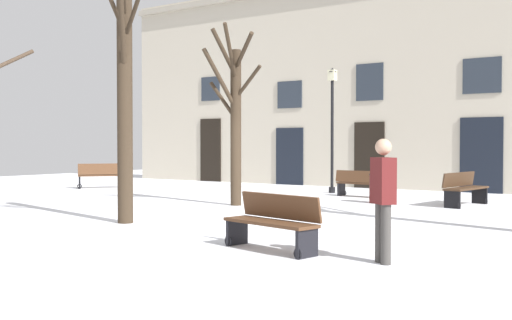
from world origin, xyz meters
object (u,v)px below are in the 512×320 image
(bench_by_litter_bin, at_px, (103,175))
(person_near_bench, at_px, (383,194))
(streetlamp, at_px, (332,117))
(litter_bin, at_px, (378,188))
(tree_center, at_px, (125,98))
(bench_far_corner, at_px, (364,183))
(tree_right_of_center, at_px, (235,115))
(bench_back_to_back_right, at_px, (273,222))
(bench_near_lamp, at_px, (464,188))

(bench_by_litter_bin, xyz_separation_m, person_near_bench, (14.12, -7.70, 0.46))
(streetlamp, relative_size, person_near_bench, 2.45)
(person_near_bench, bearing_deg, litter_bin, 155.46)
(tree_center, xyz_separation_m, streetlamp, (-0.00, 9.48, -0.05))
(litter_bin, bearing_deg, bench_far_corner, 125.42)
(streetlamp, bearing_deg, person_near_bench, -59.99)
(tree_right_of_center, height_order, bench_by_litter_bin, tree_right_of_center)
(tree_center, bearing_deg, litter_bin, 69.11)
(tree_right_of_center, bearing_deg, bench_back_to_back_right, -49.25)
(tree_center, bearing_deg, tree_right_of_center, 93.26)
(bench_far_corner, bearing_deg, streetlamp, -26.00)
(tree_right_of_center, relative_size, bench_by_litter_bin, 2.78)
(bench_back_to_back_right, relative_size, bench_by_litter_bin, 1.04)
(tree_center, relative_size, bench_back_to_back_right, 2.89)
(bench_near_lamp, bearing_deg, bench_by_litter_bin, 103.02)
(litter_bin, relative_size, bench_by_litter_bin, 0.48)
(litter_bin, xyz_separation_m, person_near_bench, (3.41, -8.03, 0.54))
(tree_right_of_center, relative_size, bench_far_corner, 2.51)
(bench_far_corner, bearing_deg, bench_by_litter_bin, 16.43)
(bench_far_corner, height_order, person_near_bench, person_near_bench)
(bench_back_to_back_right, bearing_deg, bench_by_litter_bin, 161.62)
(litter_bin, bearing_deg, bench_back_to_back_right, -78.68)
(litter_bin, relative_size, bench_back_to_back_right, 0.46)
(streetlamp, bearing_deg, tree_center, -89.98)
(litter_bin, distance_m, bench_back_to_back_right, 8.17)
(bench_back_to_back_right, relative_size, person_near_bench, 1.02)
(tree_center, xyz_separation_m, person_near_bench, (6.07, -1.04, -1.65))
(tree_center, distance_m, bench_by_litter_bin, 10.65)
(bench_back_to_back_right, distance_m, bench_by_litter_bin, 14.52)
(bench_by_litter_bin, bearing_deg, streetlamp, 148.46)
(bench_near_lamp, bearing_deg, tree_center, 156.17)
(tree_right_of_center, distance_m, bench_near_lamp, 6.43)
(tree_right_of_center, relative_size, bench_near_lamp, 2.46)
(streetlamp, bearing_deg, bench_far_corner, -31.56)
(bench_near_lamp, bearing_deg, litter_bin, 113.86)
(bench_far_corner, bearing_deg, person_near_bench, 120.76)
(person_near_bench, bearing_deg, tree_right_of_center, -177.27)
(tree_right_of_center, bearing_deg, bench_near_lamp, 33.38)
(tree_center, distance_m, tree_right_of_center, 4.21)
(bench_by_litter_bin, bearing_deg, bench_back_to_back_right, 97.15)
(tree_center, height_order, litter_bin, tree_center)
(litter_bin, distance_m, bench_by_litter_bin, 10.72)
(streetlamp, distance_m, person_near_bench, 12.26)
(bench_by_litter_bin, bearing_deg, bench_near_lamp, 133.17)
(bench_near_lamp, xyz_separation_m, bench_by_litter_bin, (-12.92, -0.92, 0.03))
(tree_right_of_center, distance_m, bench_by_litter_bin, 8.41)
(tree_center, height_order, bench_near_lamp, tree_center)
(tree_right_of_center, xyz_separation_m, bench_far_corner, (1.82, 4.30, -1.99))
(tree_right_of_center, distance_m, litter_bin, 4.50)
(tree_right_of_center, relative_size, bench_back_to_back_right, 2.67)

